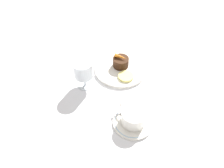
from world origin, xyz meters
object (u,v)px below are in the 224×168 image
wine_glass (83,70)px  dessert_cake (121,62)px  dinner_plate (120,68)px  coffee_cup (133,117)px  fork (91,55)px

wine_glass → dessert_cake: size_ratio=1.81×
dinner_plate → coffee_cup: coffee_cup is taller
dinner_plate → wine_glass: 0.19m
dinner_plate → coffee_cup: size_ratio=2.00×
fork → dessert_cake: bearing=-163.3°
fork → dessert_cake: (-0.16, -0.05, 0.03)m
fork → coffee_cup: bearing=164.8°
wine_glass → fork: wine_glass is taller
fork → dessert_cake: 0.17m
dessert_cake → fork: bearing=16.7°
coffee_cup → wine_glass: (0.26, 0.02, 0.05)m
coffee_cup → wine_glass: bearing=5.5°
dinner_plate → coffee_cup: 0.28m
wine_glass → dessert_cake: bearing=-95.0°
coffee_cup → wine_glass: 0.26m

